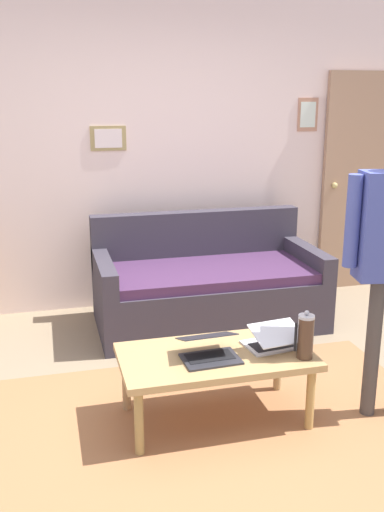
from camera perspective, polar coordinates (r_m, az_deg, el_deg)
name	(u,v)px	position (r m, az deg, el deg)	size (l,w,h in m)	color
ground_plane	(231,424)	(3.48, 3.85, -16.23)	(7.68, 7.68, 0.00)	#89755A
area_rug	(220,427)	(3.45, 2.80, -16.50)	(2.65, 1.81, 0.01)	#9B673F
back_wall	(155,153)	(5.12, -3.71, 10.13)	(7.04, 0.11, 2.70)	beige
interior_door	(362,183)	(5.79, 16.46, 6.92)	(0.82, 0.09, 2.05)	#A57E5E
couch	(207,287)	(4.77, 1.51, -3.11)	(1.81, 0.91, 0.88)	#36323C
coffee_table	(216,361)	(3.35, 2.37, -10.32)	(1.10, 0.59, 0.42)	tan
laptop_left	(209,351)	(3.26, 1.71, -9.34)	(0.33, 0.30, 0.15)	#28282D
laptop_center	(272,341)	(3.42, 7.94, -8.30)	(0.32, 0.33, 0.15)	silver
french_press	(305,336)	(3.29, 11.14, -7.79)	(0.11, 0.09, 0.28)	#4C3323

